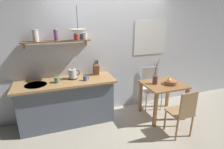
% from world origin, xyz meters
% --- Properties ---
extents(ground_plane, '(14.00, 14.00, 0.00)m').
position_xyz_m(ground_plane, '(0.00, 0.00, 0.00)').
color(ground_plane, '#BCB29E').
extents(back_wall, '(6.80, 0.11, 2.70)m').
position_xyz_m(back_wall, '(0.20, 0.65, 1.35)').
color(back_wall, silver).
rests_on(back_wall, ground_plane).
extents(kitchen_counter, '(1.83, 0.63, 0.91)m').
position_xyz_m(kitchen_counter, '(-1.00, 0.32, 0.46)').
color(kitchen_counter, slate).
rests_on(kitchen_counter, ground_plane).
extents(wall_shelf, '(1.22, 0.20, 0.33)m').
position_xyz_m(wall_shelf, '(-1.01, 0.49, 1.68)').
color(wall_shelf, brown).
extents(dining_table, '(0.81, 0.70, 0.73)m').
position_xyz_m(dining_table, '(0.92, -0.06, 0.60)').
color(dining_table, '#9E6B3D').
rests_on(dining_table, ground_plane).
extents(dining_chair_near, '(0.39, 0.39, 0.89)m').
position_xyz_m(dining_chair_near, '(0.85, -0.76, 0.49)').
color(dining_chair_near, tan).
rests_on(dining_chair_near, ground_plane).
extents(dining_chair_far, '(0.49, 0.47, 0.93)m').
position_xyz_m(dining_chair_far, '(0.92, 0.42, 0.52)').
color(dining_chair_far, white).
rests_on(dining_chair_far, ground_plane).
extents(fruit_bowl, '(0.25, 0.25, 0.14)m').
position_xyz_m(fruit_bowl, '(1.04, -0.12, 0.79)').
color(fruit_bowl, '#BC704C').
rests_on(fruit_bowl, dining_table).
extents(twig_vase, '(0.10, 0.10, 0.53)m').
position_xyz_m(twig_vase, '(0.74, -0.00, 0.83)').
color(twig_vase, brown).
rests_on(twig_vase, dining_table).
extents(electric_kettle, '(0.25, 0.17, 0.21)m').
position_xyz_m(electric_kettle, '(-0.86, 0.37, 1.00)').
color(electric_kettle, black).
rests_on(electric_kettle, kitchen_counter).
extents(knife_block, '(0.10, 0.19, 0.31)m').
position_xyz_m(knife_block, '(-0.37, 0.48, 1.03)').
color(knife_block, brown).
rests_on(knife_block, kitchen_counter).
extents(coffee_mug_by_sink, '(0.14, 0.09, 0.10)m').
position_xyz_m(coffee_mug_by_sink, '(-1.15, 0.27, 0.96)').
color(coffee_mug_by_sink, slate).
rests_on(coffee_mug_by_sink, kitchen_counter).
extents(coffee_mug_spare, '(0.12, 0.08, 0.09)m').
position_xyz_m(coffee_mug_spare, '(-0.65, 0.20, 0.95)').
color(coffee_mug_spare, '#3D5B89').
rests_on(coffee_mug_spare, kitchen_counter).
extents(pendant_lamp, '(0.30, 0.30, 0.49)m').
position_xyz_m(pendant_lamp, '(-0.72, 0.28, 1.79)').
color(pendant_lamp, black).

